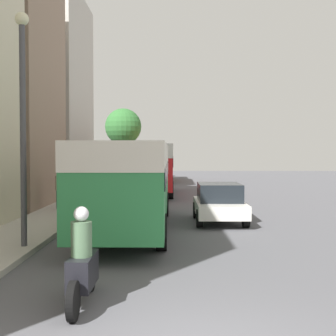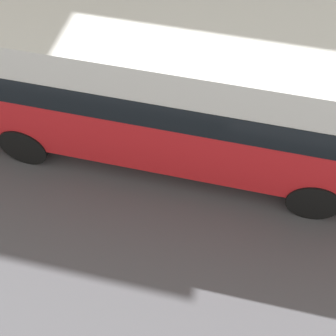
{
  "view_description": "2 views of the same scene",
  "coord_description": "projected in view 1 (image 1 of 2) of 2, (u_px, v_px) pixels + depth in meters",
  "views": [
    {
      "loc": [
        -0.41,
        -5.62,
        2.66
      ],
      "look_at": [
        -0.65,
        26.31,
        1.56
      ],
      "focal_mm": 50.0,
      "sensor_mm": 36.0,
      "label": 1
    },
    {
      "loc": [
        4.69,
        24.91,
        7.86
      ],
      "look_at": [
        0.49,
        23.93,
        1.92
      ],
      "focal_mm": 50.0,
      "sensor_mm": 36.0,
      "label": 2
    }
  ],
  "objects": [
    {
      "name": "bus_third_in_line",
      "position": [
        156.0,
        160.0,
        42.88
      ],
      "size": [
        2.55,
        9.46,
        2.99
      ],
      "color": "#EA5B23",
      "rests_on": "ground_plane"
    },
    {
      "name": "pedestrian_near_curb",
      "position": [
        59.0,
        189.0,
        20.7
      ],
      "size": [
        0.37,
        0.37,
        1.69
      ],
      "color": "#232838",
      "rests_on": "sidewalk"
    },
    {
      "name": "bus_lead",
      "position": [
        131.0,
        174.0,
        15.88
      ],
      "size": [
        2.51,
        10.82,
        2.92
      ],
      "color": "#2D8447",
      "rests_on": "ground_plane"
    },
    {
      "name": "bus_following",
      "position": [
        153.0,
        162.0,
        29.24
      ],
      "size": [
        2.59,
        9.32,
        3.1
      ],
      "color": "red",
      "rests_on": "ground_plane"
    },
    {
      "name": "lamp_post",
      "position": [
        23.0,
        108.0,
        12.35
      ],
      "size": [
        0.36,
        0.36,
        6.18
      ],
      "color": "#47474C",
      "rests_on": "sidewalk"
    },
    {
      "name": "car_crossing",
      "position": [
        219.0,
        202.0,
        17.64
      ],
      "size": [
        1.85,
        3.89,
        1.47
      ],
      "color": "silver",
      "rests_on": "ground_plane"
    },
    {
      "name": "street_tree",
      "position": [
        123.0,
        127.0,
        46.33
      ],
      "size": [
        3.61,
        3.61,
        6.83
      ],
      "color": "brown",
      "rests_on": "sidewalk"
    },
    {
      "name": "building_end_row",
      "position": [
        31.0,
        95.0,
        30.53
      ],
      "size": [
        6.75,
        8.25,
        12.76
      ],
      "color": "beige",
      "rests_on": "ground_plane"
    },
    {
      "name": "motorcycle_behind_lead",
      "position": [
        82.0,
        266.0,
        8.06
      ],
      "size": [
        0.38,
        2.24,
        1.73
      ],
      "color": "black",
      "rests_on": "ground_plane"
    }
  ]
}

